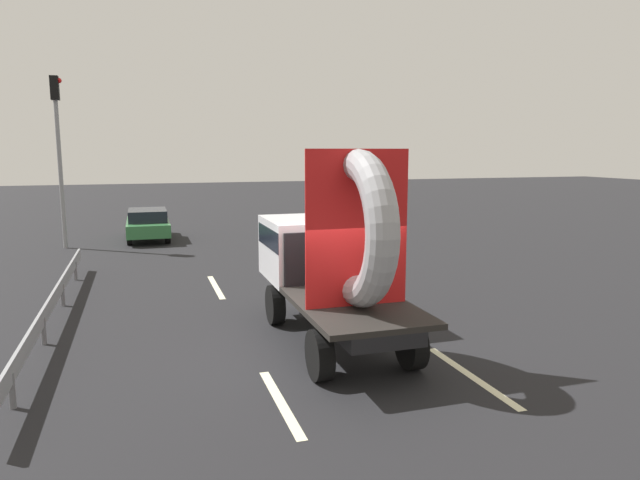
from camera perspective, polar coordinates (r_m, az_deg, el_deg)
The scene contains 9 objects.
ground_plane at distance 11.10m, azimuth 0.97°, elevation -11.33°, with size 120.00×120.00×0.00m, color black.
flatbed_truck at distance 11.64m, azimuth 0.89°, elevation -1.41°, with size 2.02×5.35×3.87m.
distant_sedan at distance 25.86m, azimuth -16.79°, elevation 1.60°, with size 1.74×4.07×1.33m.
traffic_light at distance 24.60m, azimuth -24.64°, elevation 9.12°, with size 0.42×0.36×6.65m.
guardrail at distance 14.17m, azimuth -25.06°, elevation -5.47°, with size 0.10×12.02×0.71m.
lane_dash_left_near at distance 9.18m, azimuth -3.95°, elevation -15.82°, with size 2.51×0.16×0.01m, color beige.
lane_dash_left_far at distance 16.57m, azimuth -10.34°, elevation -4.62°, with size 2.87×0.16×0.01m, color beige.
lane_dash_right_near at distance 10.45m, azimuth 14.80°, elevation -12.94°, with size 2.84×0.16×0.01m, color beige.
lane_dash_right_far at distance 18.14m, azimuth -0.05°, elevation -3.29°, with size 2.90×0.16×0.01m, color beige.
Camera 1 is at (-3.29, -9.88, 3.85)m, focal length 32.09 mm.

